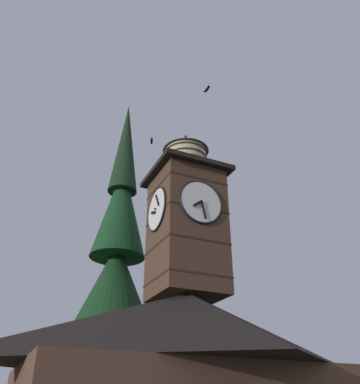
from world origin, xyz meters
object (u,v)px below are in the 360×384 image
(moon, at_px, (195,310))
(flying_bird_high, at_px, (207,90))
(pine_tree_behind, at_px, (114,300))
(flying_bird_low, at_px, (152,140))
(building_main, at_px, (189,373))
(clock_tower, at_px, (186,216))

(moon, distance_m, flying_bird_high, 42.16)
(pine_tree_behind, relative_size, flying_bird_low, 33.04)
(flying_bird_high, bearing_deg, flying_bird_low, -74.34)
(pine_tree_behind, xyz_separation_m, moon, (-20.61, -30.34, 7.32))
(building_main, relative_size, flying_bird_low, 19.93)
(building_main, height_order, flying_bird_low, flying_bird_low)
(building_main, xyz_separation_m, pine_tree_behind, (1.32, -7.26, 4.38))
(flying_bird_high, bearing_deg, clock_tower, -57.56)
(pine_tree_behind, xyz_separation_m, flying_bird_high, (-2.50, 7.57, 10.82))
(building_main, relative_size, pine_tree_behind, 0.60)
(building_main, distance_m, clock_tower, 7.50)
(clock_tower, xyz_separation_m, flying_bird_low, (0.64, -3.87, 7.06))
(flying_bird_high, xyz_separation_m, flying_bird_low, (1.44, -5.12, -0.71))
(building_main, bearing_deg, flying_bird_low, -86.96)
(pine_tree_behind, bearing_deg, building_main, 100.29)
(building_main, xyz_separation_m, flying_bird_low, (0.26, -4.81, 14.49))
(moon, relative_size, flying_bird_high, 3.65)
(building_main, xyz_separation_m, moon, (-19.29, -37.60, 11.70))
(flying_bird_low, bearing_deg, building_main, 93.04)
(building_main, bearing_deg, pine_tree_behind, -79.71)
(flying_bird_high, relative_size, flying_bird_low, 0.86)
(building_main, distance_m, moon, 43.85)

